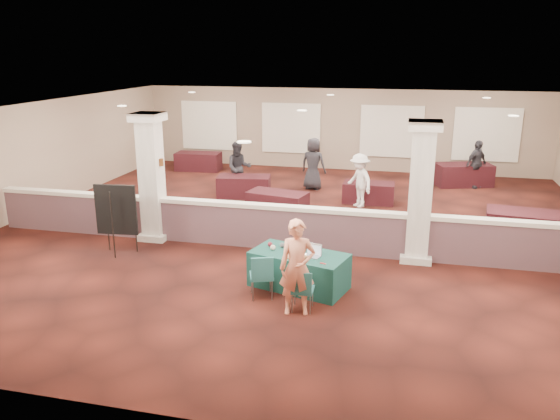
% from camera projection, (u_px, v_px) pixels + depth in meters
% --- Properties ---
extents(ground, '(16.00, 16.00, 0.00)m').
position_uv_depth(ground, '(301.00, 230.00, 14.64)').
color(ground, '#441811').
rests_on(ground, ground).
extents(wall_back, '(16.00, 0.04, 3.20)m').
position_uv_depth(wall_back, '(340.00, 130.00, 21.66)').
color(wall_back, '#8A715F').
rests_on(wall_back, ground).
extents(wall_front, '(16.00, 0.04, 3.20)m').
position_uv_depth(wall_front, '(175.00, 308.00, 6.73)').
color(wall_front, '#8A715F').
rests_on(wall_front, ground).
extents(wall_left, '(0.04, 16.00, 3.20)m').
position_uv_depth(wall_left, '(33.00, 158.00, 15.96)').
color(wall_left, '#8A715F').
rests_on(wall_left, ground).
extents(ceiling, '(16.00, 16.00, 0.02)m').
position_uv_depth(ceiling, '(302.00, 110.00, 13.74)').
color(ceiling, white).
rests_on(ceiling, wall_back).
extents(partition_wall, '(15.60, 0.28, 1.10)m').
position_uv_depth(partition_wall, '(289.00, 227.00, 13.08)').
color(partition_wall, brown).
rests_on(partition_wall, ground).
extents(column_left, '(0.72, 0.72, 3.20)m').
position_uv_depth(column_left, '(152.00, 176.00, 13.55)').
color(column_left, beige).
rests_on(column_left, ground).
extents(column_right, '(0.72, 0.72, 3.20)m').
position_uv_depth(column_right, '(420.00, 191.00, 12.12)').
color(column_right, beige).
rests_on(column_right, ground).
extents(sconce_left, '(0.12, 0.12, 0.18)m').
position_uv_depth(sconce_left, '(140.00, 161.00, 13.51)').
color(sconce_left, brown).
rests_on(sconce_left, column_left).
extents(sconce_right, '(0.12, 0.12, 0.18)m').
position_uv_depth(sconce_right, '(161.00, 162.00, 13.39)').
color(sconce_right, brown).
rests_on(sconce_right, column_left).
extents(near_table, '(2.10, 1.43, 0.73)m').
position_uv_depth(near_table, '(299.00, 270.00, 11.05)').
color(near_table, '#0F3836').
rests_on(near_table, ground).
extents(conf_chair_main, '(0.43, 0.43, 0.81)m').
position_uv_depth(conf_chair_main, '(302.00, 287.00, 9.98)').
color(conf_chair_main, '#216060').
rests_on(conf_chair_main, ground).
extents(conf_chair_side, '(0.57, 0.57, 0.89)m').
position_uv_depth(conf_chair_side, '(262.00, 273.00, 10.49)').
color(conf_chair_side, '#216060').
rests_on(conf_chair_side, ground).
extents(easel_board, '(0.99, 0.53, 1.69)m').
position_uv_depth(easel_board, '(116.00, 211.00, 12.64)').
color(easel_board, black).
rests_on(easel_board, ground).
extents(woman, '(0.72, 0.56, 1.78)m').
position_uv_depth(woman, '(297.00, 267.00, 9.82)').
color(woman, '#ED8F67').
rests_on(woman, ground).
extents(far_table_front_left, '(1.81, 1.10, 0.69)m').
position_uv_depth(far_table_front_left, '(244.00, 186.00, 17.90)').
color(far_table_front_left, black).
rests_on(far_table_front_left, ground).
extents(far_table_front_center, '(1.84, 1.19, 0.69)m').
position_uv_depth(far_table_front_center, '(277.00, 204.00, 15.89)').
color(far_table_front_center, black).
rests_on(far_table_front_center, ground).
extents(far_table_front_right, '(2.08, 1.22, 0.80)m').
position_uv_depth(far_table_front_right, '(527.00, 228.00, 13.57)').
color(far_table_front_right, black).
rests_on(far_table_front_right, ground).
extents(far_table_back_left, '(1.80, 0.98, 0.71)m').
position_uv_depth(far_table_back_left, '(198.00, 161.00, 21.82)').
color(far_table_back_left, black).
rests_on(far_table_back_left, ground).
extents(far_table_back_center, '(1.59, 0.80, 0.64)m').
position_uv_depth(far_table_back_center, '(369.00, 193.00, 17.20)').
color(far_table_back_center, black).
rests_on(far_table_back_center, ground).
extents(far_table_back_right, '(2.11, 1.49, 0.77)m').
position_uv_depth(far_table_back_right, '(463.00, 175.00, 19.36)').
color(far_table_back_right, black).
rests_on(far_table_back_right, ground).
extents(attendee_a, '(0.95, 0.74, 1.74)m').
position_uv_depth(attendee_a, '(239.00, 168.00, 18.19)').
color(attendee_a, black).
rests_on(attendee_a, ground).
extents(attendee_b, '(1.06, 1.10, 1.65)m').
position_uv_depth(attendee_b, '(359.00, 181.00, 16.62)').
color(attendee_b, silver).
rests_on(attendee_b, ground).
extents(attendee_c, '(1.01, 1.03, 1.67)m').
position_uv_depth(attendee_c, '(476.00, 164.00, 18.90)').
color(attendee_c, black).
rests_on(attendee_c, ground).
extents(attendee_d, '(0.97, 0.66, 1.79)m').
position_uv_depth(attendee_d, '(313.00, 164.00, 18.71)').
color(attendee_d, black).
rests_on(attendee_d, ground).
extents(laptop_base, '(0.38, 0.31, 0.02)m').
position_uv_depth(laptop_base, '(312.00, 256.00, 10.76)').
color(laptop_base, '#B7B7BC').
rests_on(laptop_base, near_table).
extents(laptop_screen, '(0.32, 0.10, 0.22)m').
position_uv_depth(laptop_screen, '(314.00, 249.00, 10.82)').
color(laptop_screen, '#B7B7BC').
rests_on(laptop_screen, near_table).
extents(screen_glow, '(0.29, 0.09, 0.19)m').
position_uv_depth(screen_glow, '(314.00, 250.00, 10.82)').
color(screen_glow, '#B1BFD4').
rests_on(screen_glow, near_table).
extents(knitting, '(0.47, 0.40, 0.03)m').
position_uv_depth(knitting, '(296.00, 257.00, 10.71)').
color(knitting, '#AA591B').
rests_on(knitting, near_table).
extents(yarn_cream, '(0.11, 0.11, 0.11)m').
position_uv_depth(yarn_cream, '(273.00, 247.00, 11.10)').
color(yarn_cream, beige).
rests_on(yarn_cream, near_table).
extents(yarn_red, '(0.10, 0.10, 0.10)m').
position_uv_depth(yarn_red, '(270.00, 244.00, 11.30)').
color(yarn_red, maroon).
rests_on(yarn_red, near_table).
extents(yarn_grey, '(0.10, 0.10, 0.10)m').
position_uv_depth(yarn_grey, '(282.00, 245.00, 11.24)').
color(yarn_grey, '#48484D').
rests_on(yarn_grey, near_table).
extents(scissors, '(0.12, 0.06, 0.01)m').
position_uv_depth(scissors, '(323.00, 263.00, 10.40)').
color(scissors, '#B31318').
rests_on(scissors, near_table).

